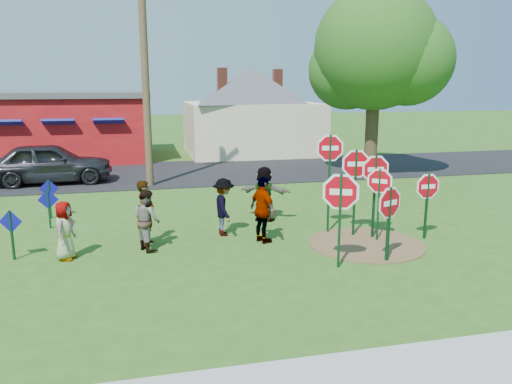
{
  "coord_description": "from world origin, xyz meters",
  "views": [
    {
      "loc": [
        -1.49,
        -13.18,
        4.37
      ],
      "look_at": [
        1.93,
        1.43,
        1.1
      ],
      "focal_mm": 35.0,
      "sensor_mm": 36.0,
      "label": 1
    }
  ],
  "objects_px": {
    "leafy_tree": "(378,55)",
    "stop_sign_b": "(330,158)",
    "stop_sign_c": "(379,188)",
    "stop_sign_a": "(341,200)",
    "suv": "(50,163)",
    "utility_pole": "(145,60)",
    "person_b": "(146,213)",
    "stop_sign_d": "(375,176)",
    "person_a": "(65,230)"
  },
  "relations": [
    {
      "from": "stop_sign_a",
      "to": "stop_sign_c",
      "type": "height_order",
      "value": "stop_sign_a"
    },
    {
      "from": "person_b",
      "to": "leafy_tree",
      "type": "height_order",
      "value": "leafy_tree"
    },
    {
      "from": "person_b",
      "to": "suv",
      "type": "xyz_separation_m",
      "value": [
        -3.99,
        9.69,
        0.04
      ]
    },
    {
      "from": "person_a",
      "to": "stop_sign_c",
      "type": "bearing_deg",
      "value": -75.85
    },
    {
      "from": "stop_sign_a",
      "to": "utility_pole",
      "type": "height_order",
      "value": "utility_pole"
    },
    {
      "from": "stop_sign_b",
      "to": "person_b",
      "type": "bearing_deg",
      "value": -168.9
    },
    {
      "from": "utility_pole",
      "to": "stop_sign_d",
      "type": "bearing_deg",
      "value": -56.26
    },
    {
      "from": "stop_sign_a",
      "to": "leafy_tree",
      "type": "distance_m",
      "value": 13.32
    },
    {
      "from": "stop_sign_b",
      "to": "leafy_tree",
      "type": "bearing_deg",
      "value": 68.57
    },
    {
      "from": "leafy_tree",
      "to": "stop_sign_a",
      "type": "bearing_deg",
      "value": -119.68
    },
    {
      "from": "stop_sign_d",
      "to": "leafy_tree",
      "type": "distance_m",
      "value": 10.78
    },
    {
      "from": "stop_sign_d",
      "to": "person_b",
      "type": "xyz_separation_m",
      "value": [
        -6.36,
        0.9,
        -0.92
      ]
    },
    {
      "from": "suv",
      "to": "person_a",
      "type": "bearing_deg",
      "value": -172.32
    },
    {
      "from": "stop_sign_d",
      "to": "person_a",
      "type": "xyz_separation_m",
      "value": [
        -8.38,
        0.12,
        -1.06
      ]
    },
    {
      "from": "stop_sign_a",
      "to": "person_a",
      "type": "distance_m",
      "value": 6.9
    },
    {
      "from": "stop_sign_b",
      "to": "stop_sign_d",
      "type": "distance_m",
      "value": 1.4
    },
    {
      "from": "utility_pole",
      "to": "person_a",
      "type": "bearing_deg",
      "value": -104.45
    },
    {
      "from": "person_b",
      "to": "utility_pole",
      "type": "bearing_deg",
      "value": 23.18
    },
    {
      "from": "suv",
      "to": "leafy_tree",
      "type": "relative_size",
      "value": 0.6
    },
    {
      "from": "stop_sign_a",
      "to": "stop_sign_d",
      "type": "height_order",
      "value": "stop_sign_d"
    },
    {
      "from": "stop_sign_d",
      "to": "utility_pole",
      "type": "distance_m",
      "value": 11.47
    },
    {
      "from": "stop_sign_a",
      "to": "utility_pole",
      "type": "distance_m",
      "value": 12.39
    },
    {
      "from": "stop_sign_a",
      "to": "stop_sign_c",
      "type": "bearing_deg",
      "value": 65.66
    },
    {
      "from": "stop_sign_a",
      "to": "stop_sign_d",
      "type": "xyz_separation_m",
      "value": [
        1.87,
        1.99,
        0.14
      ]
    },
    {
      "from": "stop_sign_d",
      "to": "suv",
      "type": "bearing_deg",
      "value": 137.65
    },
    {
      "from": "leafy_tree",
      "to": "stop_sign_d",
      "type": "bearing_deg",
      "value": -116.05
    },
    {
      "from": "suv",
      "to": "utility_pole",
      "type": "distance_m",
      "value": 6.31
    },
    {
      "from": "person_b",
      "to": "stop_sign_a",
      "type": "bearing_deg",
      "value": -97.54
    },
    {
      "from": "stop_sign_b",
      "to": "suv",
      "type": "bearing_deg",
      "value": 145.69
    },
    {
      "from": "stop_sign_a",
      "to": "utility_pole",
      "type": "relative_size",
      "value": 0.24
    },
    {
      "from": "stop_sign_c",
      "to": "leafy_tree",
      "type": "relative_size",
      "value": 0.25
    },
    {
      "from": "leafy_tree",
      "to": "stop_sign_b",
      "type": "bearing_deg",
      "value": -123.62
    },
    {
      "from": "person_b",
      "to": "stop_sign_c",
      "type": "bearing_deg",
      "value": -75.53
    },
    {
      "from": "stop_sign_a",
      "to": "suv",
      "type": "height_order",
      "value": "stop_sign_a"
    },
    {
      "from": "suv",
      "to": "stop_sign_c",
      "type": "bearing_deg",
      "value": -139.47
    },
    {
      "from": "suv",
      "to": "utility_pole",
      "type": "relative_size",
      "value": 0.52
    },
    {
      "from": "person_b",
      "to": "utility_pole",
      "type": "xyz_separation_m",
      "value": [
        0.29,
        8.18,
        4.42
      ]
    },
    {
      "from": "stop_sign_b",
      "to": "person_a",
      "type": "bearing_deg",
      "value": -162.44
    },
    {
      "from": "leafy_tree",
      "to": "stop_sign_c",
      "type": "bearing_deg",
      "value": -115.35
    },
    {
      "from": "person_b",
      "to": "stop_sign_b",
      "type": "bearing_deg",
      "value": -65.86
    },
    {
      "from": "stop_sign_a",
      "to": "person_a",
      "type": "xyz_separation_m",
      "value": [
        -6.51,
        2.1,
        -0.93
      ]
    },
    {
      "from": "stop_sign_b",
      "to": "person_b",
      "type": "distance_m",
      "value": 5.47
    },
    {
      "from": "stop_sign_b",
      "to": "person_b",
      "type": "height_order",
      "value": "stop_sign_b"
    },
    {
      "from": "stop_sign_c",
      "to": "stop_sign_d",
      "type": "height_order",
      "value": "stop_sign_d"
    },
    {
      "from": "person_a",
      "to": "stop_sign_d",
      "type": "bearing_deg",
      "value": -73.77
    },
    {
      "from": "stop_sign_c",
      "to": "suv",
      "type": "height_order",
      "value": "stop_sign_c"
    },
    {
      "from": "stop_sign_c",
      "to": "leafy_tree",
      "type": "distance_m",
      "value": 11.15
    },
    {
      "from": "stop_sign_d",
      "to": "suv",
      "type": "height_order",
      "value": "stop_sign_d"
    },
    {
      "from": "stop_sign_c",
      "to": "utility_pole",
      "type": "bearing_deg",
      "value": 159.56
    },
    {
      "from": "person_b",
      "to": "suv",
      "type": "bearing_deg",
      "value": 47.61
    }
  ]
}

